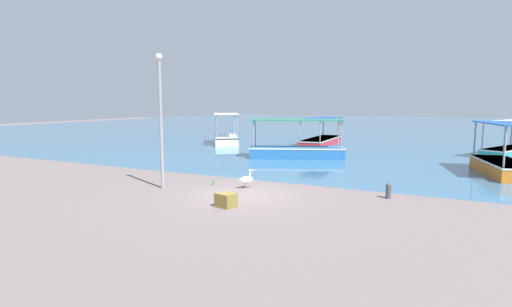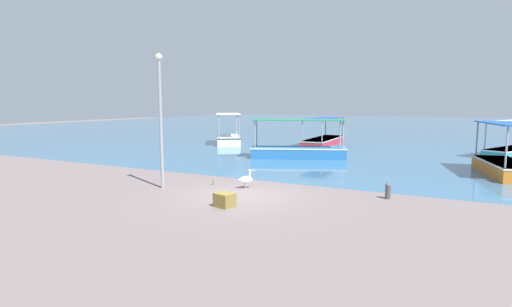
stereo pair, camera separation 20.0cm
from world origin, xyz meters
name	(u,v)px [view 2 (the right image)]	position (x,y,z in m)	size (l,w,h in m)	color
ground	(242,196)	(0.00, 0.00, 0.00)	(120.00, 120.00, 0.00)	#6D5F5E
harbor_water	(403,127)	(0.00, 48.00, 0.00)	(110.00, 90.00, 0.00)	#37658A
fishing_boat_center	(505,165)	(9.38, 9.68, 0.52)	(2.85, 5.22, 2.56)	orange
fishing_boat_near_right	(510,150)	(10.31, 17.50, 0.48)	(3.59, 5.07, 2.36)	teal
fishing_boat_outer	(324,139)	(-2.81, 19.24, 0.46)	(2.08, 7.08, 2.25)	#C02E39
fishing_boat_far_left	(228,138)	(-10.23, 16.04, 0.53)	(4.09, 4.91, 2.60)	white
fishing_boat_far_right	(298,150)	(-1.86, 10.76, 0.52)	(6.16, 3.79, 2.46)	#286BAE
pelican	(246,179)	(-0.48, 1.26, 0.38)	(0.65, 0.65, 0.80)	#E0997A
lamp_post	(161,113)	(-3.62, -0.27, 3.10)	(0.28, 0.28, 5.49)	gray
mooring_bollard	(388,190)	(5.05, 2.04, 0.32)	(0.21, 0.21, 0.60)	#47474C
cargo_crate	(225,200)	(0.26, -1.67, 0.24)	(0.62, 0.53, 0.47)	olive
glass_bottle	(214,183)	(-2.06, 1.20, 0.11)	(0.07, 0.07, 0.27)	#3F7F4C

